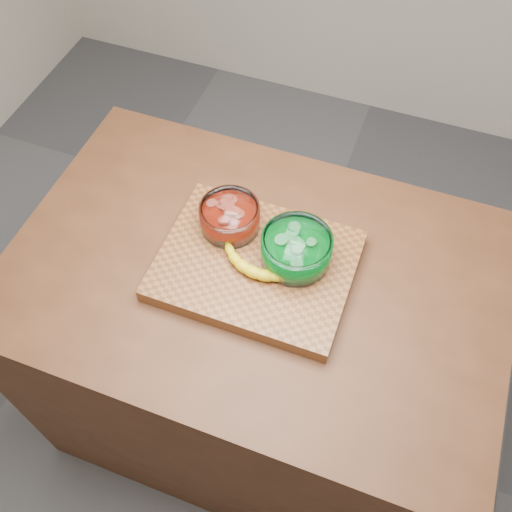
% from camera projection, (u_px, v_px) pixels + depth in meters
% --- Properties ---
extents(ground, '(3.50, 3.50, 0.00)m').
position_uv_depth(ground, '(256.00, 404.00, 2.10)').
color(ground, '#4E4F53').
rests_on(ground, ground).
extents(counter, '(1.20, 0.80, 0.90)m').
position_uv_depth(counter, '(256.00, 351.00, 1.73)').
color(counter, '#4E2B17').
rests_on(counter, ground).
extents(cutting_board, '(0.45, 0.35, 0.04)m').
position_uv_depth(cutting_board, '(256.00, 266.00, 1.35)').
color(cutting_board, brown).
rests_on(cutting_board, counter).
extents(bowl_red, '(0.14, 0.14, 0.07)m').
position_uv_depth(bowl_red, '(230.00, 217.00, 1.36)').
color(bowl_red, white).
rests_on(bowl_red, cutting_board).
extents(bowl_green, '(0.16, 0.16, 0.08)m').
position_uv_depth(bowl_green, '(296.00, 249.00, 1.30)').
color(bowl_green, white).
rests_on(bowl_green, cutting_board).
extents(banana, '(0.24, 0.12, 0.03)m').
position_uv_depth(banana, '(260.00, 262.00, 1.31)').
color(banana, gold).
rests_on(banana, cutting_board).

